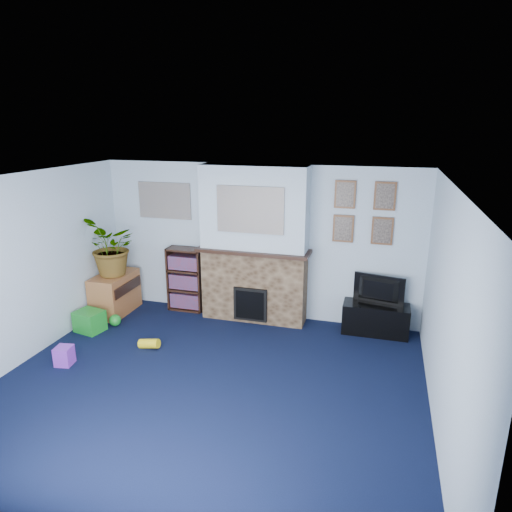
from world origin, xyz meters
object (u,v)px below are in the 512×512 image
(tv_stand, at_px, (375,319))
(television, at_px, (378,291))
(sideboard, at_px, (115,292))
(bookshelf, at_px, (186,280))

(tv_stand, relative_size, television, 1.28)
(tv_stand, xyz_separation_m, television, (0.00, 0.02, 0.43))
(tv_stand, bearing_deg, television, 90.00)
(sideboard, bearing_deg, bookshelf, 22.32)
(tv_stand, distance_m, sideboard, 4.11)
(tv_stand, height_order, bookshelf, bookshelf)
(television, bearing_deg, tv_stand, 101.82)
(bookshelf, height_order, sideboard, bookshelf)
(tv_stand, relative_size, bookshelf, 0.90)
(tv_stand, distance_m, bookshelf, 3.04)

